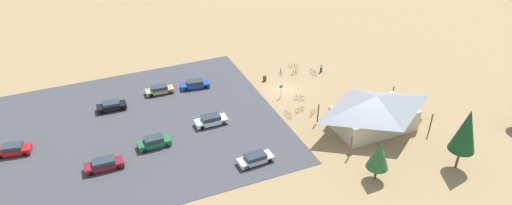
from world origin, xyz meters
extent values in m
plane|color=#9E7F56|center=(0.00, 0.00, 0.00)|extent=(160.00, 160.00, 0.00)
cube|color=#424247|center=(23.99, 1.51, 0.03)|extent=(39.79, 34.81, 0.05)
cube|color=beige|center=(-6.67, 14.67, 1.55)|extent=(11.06, 6.34, 3.10)
pyramid|color=gray|center=(-6.67, 14.67, 4.15)|extent=(13.46, 8.75, 2.11)
cylinder|color=brown|center=(-13.22, 10.48, 1.55)|extent=(0.20, 0.20, 3.10)
cylinder|color=brown|center=(-0.12, 10.48, 1.55)|extent=(0.20, 0.20, 3.10)
cylinder|color=brown|center=(-13.22, 18.86, 1.55)|extent=(0.20, 0.20, 3.10)
cylinder|color=brown|center=(-0.12, 18.86, 1.55)|extent=(0.20, 0.20, 3.10)
cylinder|color=brown|center=(1.59, -4.23, 0.45)|extent=(0.60, 0.60, 0.90)
cylinder|color=#99999E|center=(1.50, 1.77, 1.10)|extent=(0.08, 0.08, 2.20)
cube|color=#1959B2|center=(1.50, 1.77, 1.90)|extent=(0.56, 0.04, 0.40)
cylinder|color=brown|center=(-11.00, 26.20, 1.39)|extent=(0.30, 0.30, 2.79)
cone|color=#194C23|center=(-11.00, 26.20, 5.62)|extent=(3.16, 3.16, 5.67)
cylinder|color=brown|center=(-0.36, 23.95, 0.91)|extent=(0.32, 0.32, 1.82)
cone|color=#2D6633|center=(-0.36, 23.95, 3.68)|extent=(2.70, 2.70, 3.72)
torus|color=black|center=(-7.31, -2.54, 0.38)|extent=(0.26, 0.73, 0.76)
torus|color=black|center=(-7.02, -3.46, 0.38)|extent=(0.26, 0.73, 0.76)
cylinder|color=#1E7F38|center=(-7.17, -3.00, 0.50)|extent=(0.30, 0.86, 0.04)
cylinder|color=#1E7F38|center=(-7.22, -2.83, 0.59)|extent=(0.04, 0.04, 0.42)
cube|color=black|center=(-7.22, -2.83, 0.80)|extent=(0.14, 0.21, 0.05)
cylinder|color=#1E7F38|center=(-7.05, -3.37, 0.63)|extent=(0.04, 0.04, 0.51)
cylinder|color=black|center=(-7.05, -3.37, 0.88)|extent=(0.47, 0.17, 0.03)
torus|color=black|center=(-5.48, -6.26, 0.34)|extent=(0.49, 0.52, 0.67)
torus|color=black|center=(-4.75, -7.04, 0.34)|extent=(0.49, 0.52, 0.67)
cylinder|color=yellow|center=(-5.12, -6.65, 0.45)|extent=(0.70, 0.75, 0.04)
cylinder|color=yellow|center=(-5.25, -6.51, 0.53)|extent=(0.04, 0.04, 0.39)
cube|color=black|center=(-5.25, -6.51, 0.73)|extent=(0.19, 0.20, 0.05)
cylinder|color=yellow|center=(-4.82, -6.97, 0.55)|extent=(0.04, 0.04, 0.42)
cylinder|color=black|center=(-4.82, -6.97, 0.76)|extent=(0.37, 0.35, 0.03)
torus|color=black|center=(1.35, 6.95, 0.33)|extent=(0.65, 0.18, 0.65)
torus|color=black|center=(0.38, 6.74, 0.33)|extent=(0.65, 0.18, 0.65)
cylinder|color=orange|center=(0.86, 6.84, 0.43)|extent=(0.90, 0.23, 0.04)
cylinder|color=orange|center=(1.04, 6.88, 0.52)|extent=(0.04, 0.04, 0.38)
cube|color=black|center=(1.04, 6.88, 0.71)|extent=(0.21, 0.12, 0.05)
cylinder|color=orange|center=(0.48, 6.76, 0.56)|extent=(0.04, 0.04, 0.46)
cylinder|color=black|center=(0.48, 6.76, 0.79)|extent=(0.13, 0.48, 0.03)
torus|color=black|center=(-1.83, -4.85, 0.36)|extent=(0.28, 0.69, 0.72)
torus|color=black|center=(-2.20, -5.86, 0.36)|extent=(0.28, 0.69, 0.72)
cylinder|color=#197A7F|center=(-2.01, -5.35, 0.48)|extent=(0.37, 0.94, 0.04)
cylinder|color=#197A7F|center=(-1.95, -5.17, 0.59)|extent=(0.04, 0.04, 0.45)
cube|color=black|center=(-1.95, -5.17, 0.81)|extent=(0.14, 0.22, 0.05)
cylinder|color=#197A7F|center=(-2.16, -5.76, 0.59)|extent=(0.04, 0.04, 0.45)
cylinder|color=black|center=(-2.16, -5.76, 0.81)|extent=(0.46, 0.19, 0.03)
torus|color=black|center=(-0.08, 8.66, 0.37)|extent=(0.63, 0.43, 0.73)
torus|color=black|center=(-0.88, 8.13, 0.37)|extent=(0.63, 0.43, 0.73)
cylinder|color=silver|center=(-0.48, 8.39, 0.49)|extent=(0.76, 0.52, 0.04)
cylinder|color=silver|center=(-0.33, 8.49, 0.60)|extent=(0.04, 0.04, 0.47)
cube|color=black|center=(-0.33, 8.49, 0.84)|extent=(0.21, 0.18, 0.05)
cylinder|color=silver|center=(-0.80, 8.18, 0.62)|extent=(0.04, 0.04, 0.50)
cylinder|color=black|center=(-0.80, 8.18, 0.87)|extent=(0.29, 0.42, 0.03)
torus|color=black|center=(-4.61, -4.50, 0.33)|extent=(0.64, 0.26, 0.67)
torus|color=black|center=(-3.70, -4.18, 0.33)|extent=(0.64, 0.26, 0.67)
cylinder|color=red|center=(-4.16, -4.34, 0.44)|extent=(0.84, 0.33, 0.04)
cylinder|color=red|center=(-4.32, -4.40, 0.53)|extent=(0.04, 0.04, 0.39)
cube|color=black|center=(-4.32, -4.40, 0.72)|extent=(0.22, 0.14, 0.05)
cylinder|color=red|center=(-3.80, -4.21, 0.55)|extent=(0.04, 0.04, 0.44)
cylinder|color=black|center=(-3.80, -4.21, 0.77)|extent=(0.19, 0.46, 0.03)
torus|color=black|center=(2.92, 7.84, 0.34)|extent=(0.18, 0.68, 0.69)
torus|color=black|center=(3.13, 6.80, 0.34)|extent=(0.18, 0.68, 0.69)
cylinder|color=#722D9E|center=(3.03, 7.32, 0.46)|extent=(0.23, 0.96, 0.04)
cylinder|color=#722D9E|center=(2.99, 7.51, 0.54)|extent=(0.04, 0.04, 0.39)
cube|color=black|center=(2.99, 7.51, 0.73)|extent=(0.12, 0.21, 0.05)
cylinder|color=#722D9E|center=(3.11, 6.91, 0.57)|extent=(0.04, 0.04, 0.44)
cylinder|color=black|center=(3.11, 6.91, 0.79)|extent=(0.48, 0.13, 0.03)
torus|color=black|center=(-1.13, 4.01, 0.36)|extent=(0.61, 0.44, 0.71)
torus|color=black|center=(-0.32, 3.44, 0.36)|extent=(0.61, 0.44, 0.71)
cylinder|color=#B7B7BC|center=(-0.72, 3.72, 0.48)|extent=(0.76, 0.55, 0.04)
cylinder|color=#B7B7BC|center=(-0.87, 3.82, 0.57)|extent=(0.04, 0.04, 0.42)
cube|color=black|center=(-0.87, 3.82, 0.77)|extent=(0.21, 0.18, 0.05)
cylinder|color=#B7B7BC|center=(-0.40, 3.49, 0.60)|extent=(0.04, 0.04, 0.49)
cylinder|color=black|center=(-0.40, 3.49, 0.85)|extent=(0.30, 0.41, 0.03)
cube|color=white|center=(14.14, 4.79, 0.59)|extent=(4.67, 1.90, 0.64)
cube|color=#2D3842|center=(14.14, 4.79, 1.20)|extent=(2.62, 1.65, 0.58)
cylinder|color=black|center=(15.73, 5.58, 0.37)|extent=(0.64, 0.23, 0.64)
cylinder|color=black|center=(15.71, 3.96, 0.37)|extent=(0.64, 0.23, 0.64)
cylinder|color=black|center=(12.57, 5.62, 0.37)|extent=(0.64, 0.23, 0.64)
cylinder|color=black|center=(12.55, 4.00, 0.37)|extent=(0.64, 0.23, 0.64)
cube|color=black|center=(26.66, -4.96, 0.60)|extent=(4.39, 2.01, 0.65)
cube|color=#2D3842|center=(26.66, -4.96, 1.15)|extent=(2.48, 1.71, 0.45)
cylinder|color=black|center=(28.16, -4.23, 0.37)|extent=(0.65, 0.25, 0.64)
cylinder|color=black|center=(28.09, -5.82, 0.37)|extent=(0.65, 0.25, 0.64)
cylinder|color=black|center=(25.24, -4.09, 0.37)|extent=(0.65, 0.25, 0.64)
cylinder|color=black|center=(25.17, -5.69, 0.37)|extent=(0.65, 0.25, 0.64)
cube|color=#1E6B3D|center=(22.81, 6.82, 0.62)|extent=(4.34, 1.89, 0.69)
cube|color=#2D3842|center=(22.81, 6.82, 1.24)|extent=(2.44, 1.64, 0.56)
cylinder|color=black|center=(24.27, 7.64, 0.37)|extent=(0.64, 0.23, 0.64)
cylinder|color=black|center=(24.29, 6.03, 0.37)|extent=(0.64, 0.23, 0.64)
cylinder|color=black|center=(21.33, 7.60, 0.37)|extent=(0.64, 0.23, 0.64)
cylinder|color=black|center=(21.35, 5.99, 0.37)|extent=(0.64, 0.23, 0.64)
cube|color=#1E42B2|center=(13.09, -6.52, 0.56)|extent=(4.86, 2.44, 0.58)
cube|color=#2D3842|center=(13.09, -6.52, 1.11)|extent=(2.80, 1.93, 0.51)
cylinder|color=black|center=(14.76, -5.99, 0.37)|extent=(0.67, 0.31, 0.64)
cylinder|color=black|center=(14.53, -7.52, 0.37)|extent=(0.67, 0.31, 0.64)
cylinder|color=black|center=(11.64, -5.52, 0.37)|extent=(0.67, 0.31, 0.64)
cylinder|color=black|center=(11.41, -7.06, 0.37)|extent=(0.67, 0.31, 0.64)
cube|color=#BCBCC1|center=(11.78, 15.37, 0.55)|extent=(4.72, 2.07, 0.56)
cube|color=#2D3842|center=(11.78, 15.37, 1.09)|extent=(2.67, 1.75, 0.53)
cylinder|color=black|center=(13.31, 16.26, 0.37)|extent=(0.65, 0.25, 0.64)
cylinder|color=black|center=(13.39, 14.63, 0.37)|extent=(0.65, 0.25, 0.64)
cylinder|color=black|center=(10.16, 16.11, 0.37)|extent=(0.65, 0.25, 0.64)
cylinder|color=black|center=(10.24, 14.48, 0.37)|extent=(0.65, 0.25, 0.64)
cube|color=red|center=(40.04, 1.11, 0.61)|extent=(4.58, 2.59, 0.68)
cube|color=#2D3842|center=(40.04, 1.11, 1.21)|extent=(2.67, 2.02, 0.51)
cylinder|color=black|center=(41.63, 1.63, 0.37)|extent=(0.67, 0.33, 0.64)
cylinder|color=black|center=(41.33, 0.05, 0.37)|extent=(0.67, 0.33, 0.64)
cylinder|color=black|center=(38.74, 2.17, 0.37)|extent=(0.67, 0.33, 0.64)
cylinder|color=black|center=(38.45, 0.59, 0.37)|extent=(0.67, 0.33, 0.64)
cube|color=tan|center=(18.87, -7.00, 0.56)|extent=(4.50, 1.88, 0.57)
cube|color=#2D3842|center=(18.87, -7.00, 1.11)|extent=(2.54, 1.60, 0.53)
cylinder|color=black|center=(20.41, -6.31, 0.37)|extent=(0.65, 0.24, 0.64)
cylinder|color=black|center=(20.35, -7.81, 0.37)|extent=(0.65, 0.24, 0.64)
cylinder|color=black|center=(17.39, -6.20, 0.37)|extent=(0.65, 0.24, 0.64)
cylinder|color=black|center=(17.33, -7.70, 0.37)|extent=(0.65, 0.24, 0.64)
cube|color=maroon|center=(29.57, 8.96, 0.60)|extent=(4.82, 1.90, 0.66)
cube|color=#2D3842|center=(29.57, 8.96, 1.18)|extent=(2.71, 1.63, 0.51)
cylinder|color=black|center=(31.22, 9.69, 0.37)|extent=(0.65, 0.24, 0.64)
cylinder|color=black|center=(31.18, 8.14, 0.37)|extent=(0.65, 0.24, 0.64)
cylinder|color=black|center=(27.97, 9.78, 0.37)|extent=(0.65, 0.24, 0.64)
cylinder|color=black|center=(27.93, 8.22, 0.37)|extent=(0.65, 0.24, 0.64)
cube|color=#2D3347|center=(-8.83, -3.29, 0.42)|extent=(0.37, 0.31, 0.84)
cylinder|color=silver|center=(-8.83, -3.29, 1.12)|extent=(0.36, 0.36, 0.57)
sphere|color=tan|center=(-8.83, -3.29, 1.53)|extent=(0.24, 0.24, 0.24)
camera|label=1|loc=(29.78, 57.05, 36.46)|focal=31.77mm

